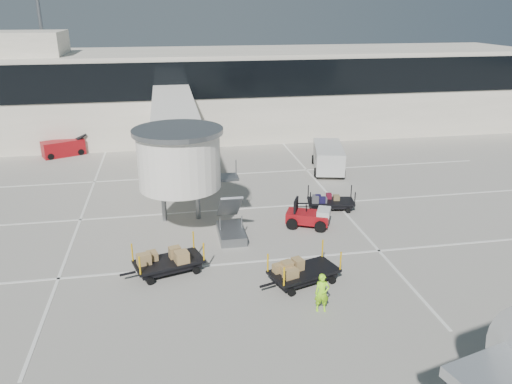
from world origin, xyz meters
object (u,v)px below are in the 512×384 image
baggage_tug (309,217)px  box_cart_near (305,270)px  suitcase_cart (331,202)px  belt_loader (64,148)px  ground_worker (322,293)px  box_cart_far (168,262)px  minivan (328,155)px

baggage_tug → box_cart_near: 6.31m
baggage_tug → suitcase_cart: bearing=71.1°
suitcase_cart → box_cart_near: bearing=-105.3°
box_cart_near → baggage_tug: bearing=54.5°
belt_loader → ground_worker: bearing=-85.2°
box_cart_near → box_cart_far: box_cart_far is taller
baggage_tug → box_cart_near: bearing=-83.6°
box_cart_far → belt_loader: 23.46m
suitcase_cart → box_cart_near: box_cart_near is taller
box_cart_far → belt_loader: bearing=95.0°
suitcase_cart → minivan: (2.30, 7.79, 0.68)m
baggage_tug → minivan: (4.38, 10.04, 0.58)m
box_cart_near → minivan: size_ratio=0.72×
suitcase_cart → minivan: size_ratio=0.66×
box_cart_near → ground_worker: size_ratio=2.32×
suitcase_cart → ground_worker: size_ratio=2.11×
box_cart_far → ground_worker: (6.27, -4.42, 0.30)m
suitcase_cart → ground_worker: (-3.92, -10.66, 0.37)m
minivan → belt_loader: (-20.97, 7.85, -0.50)m
suitcase_cart → belt_loader: size_ratio=0.93×
ground_worker → baggage_tug: bearing=85.9°
suitcase_cart → belt_loader: 24.35m
ground_worker → minivan: bearing=79.6°
ground_worker → suitcase_cart: bearing=78.1°
baggage_tug → ground_worker: size_ratio=1.60×
box_cart_far → minivan: bearing=32.1°
suitcase_cart → box_cart_far: box_cart_far is taller
box_cart_near → ground_worker: 2.40m
minivan → ground_worker: bearing=-95.2°
baggage_tug → box_cart_near: baggage_tug is taller
baggage_tug → box_cart_far: bearing=-130.1°
suitcase_cart → ground_worker: 11.36m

